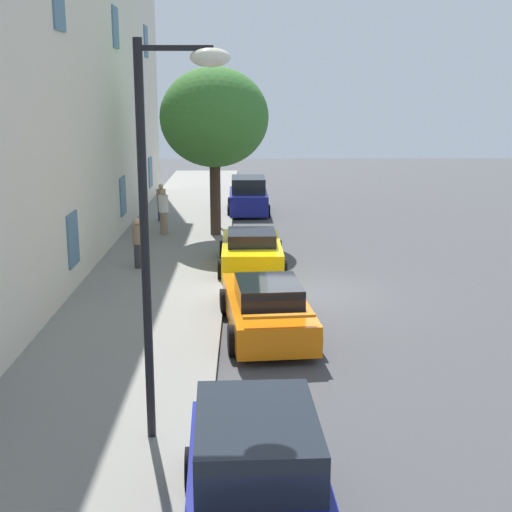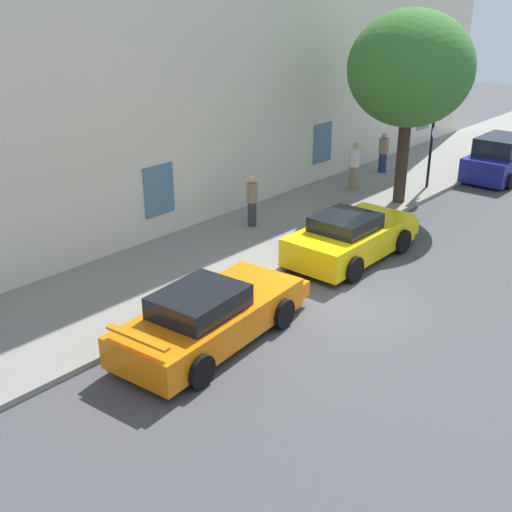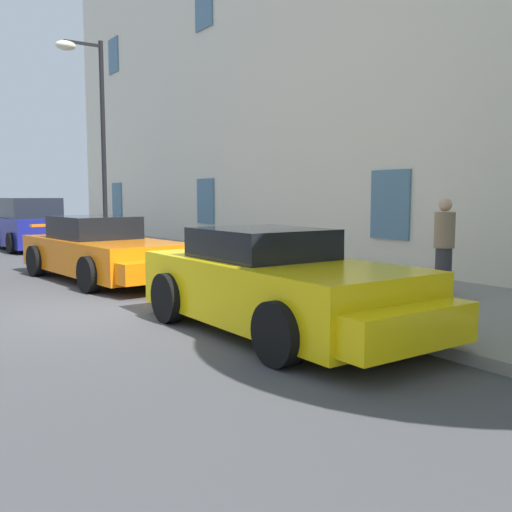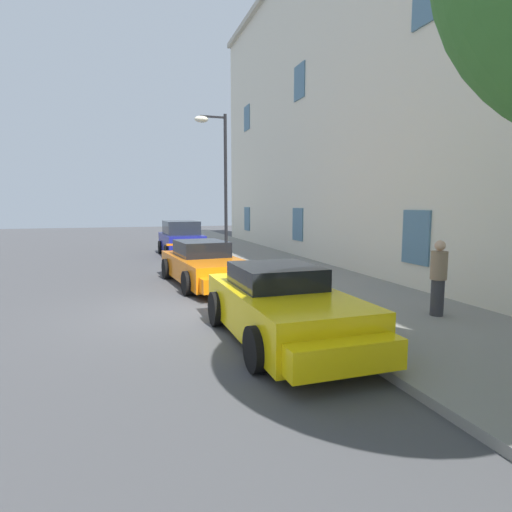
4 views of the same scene
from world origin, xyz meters
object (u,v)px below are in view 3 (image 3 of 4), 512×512
(sportscar_yellow_flank, at_px, (283,287))
(hatchback_parked, at_px, (30,226))
(sportscar_red_lead, at_px, (105,252))
(street_lamp, at_px, (90,108))
(pedestrian_admiring, at_px, (444,245))

(sportscar_yellow_flank, height_order, hatchback_parked, hatchback_parked)
(sportscar_red_lead, distance_m, sportscar_yellow_flank, 5.90)
(street_lamp, bearing_deg, pedestrian_admiring, 11.42)
(sportscar_red_lead, relative_size, sportscar_yellow_flank, 1.13)
(street_lamp, bearing_deg, sportscar_yellow_flank, -6.56)
(sportscar_red_lead, bearing_deg, street_lamp, 163.86)
(hatchback_parked, distance_m, pedestrian_admiring, 14.19)
(sportscar_red_lead, relative_size, pedestrian_admiring, 3.21)
(hatchback_parked, distance_m, street_lamp, 4.58)
(sportscar_yellow_flank, height_order, pedestrian_admiring, pedestrian_admiring)
(hatchback_parked, height_order, pedestrian_admiring, pedestrian_admiring)
(sportscar_red_lead, xyz_separation_m, sportscar_yellow_flank, (5.89, 0.30, 0.01))
(sportscar_red_lead, xyz_separation_m, street_lamp, (-5.62, 1.63, 3.82))
(sportscar_yellow_flank, relative_size, hatchback_parked, 1.22)
(street_lamp, distance_m, pedestrian_admiring, 11.98)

